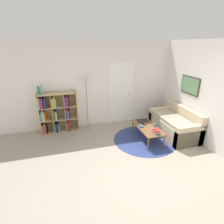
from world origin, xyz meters
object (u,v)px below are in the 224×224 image
at_px(couch, 175,125).
at_px(bottle_left, 39,91).
at_px(bowl, 141,126).
at_px(cup, 155,125).
at_px(floor_lamp, 86,85).
at_px(laptop, 143,121).
at_px(bookshelf, 57,113).
at_px(bottle_middle, 42,90).
at_px(coffee_table, 147,128).

distance_m(couch, bottle_left, 3.98).
distance_m(bowl, bottle_left, 2.96).
bearing_deg(cup, couch, 7.20).
relative_size(floor_lamp, laptop, 5.01).
bearing_deg(bookshelf, cup, -25.30).
relative_size(floor_lamp, bottle_middle, 5.76).
bearing_deg(couch, floor_lamp, 155.40).
bearing_deg(couch, laptop, 159.68).
xyz_separation_m(couch, laptop, (-0.89, 0.33, 0.10)).
distance_m(coffee_table, bowl, 0.19).
bearing_deg(coffee_table, bowl, 166.51).
relative_size(floor_lamp, coffee_table, 1.50).
height_order(bottle_left, bottle_middle, bottle_middle).
height_order(coffee_table, bottle_middle, bottle_middle).
bearing_deg(laptop, cup, -68.86).
relative_size(bottle_left, bottle_middle, 0.90).
xyz_separation_m(bookshelf, bottle_middle, (-0.32, -0.03, 0.72)).
bearing_deg(laptop, coffee_table, -95.39).
height_order(bookshelf, coffee_table, bookshelf).
distance_m(cup, bottle_middle, 3.24).
xyz_separation_m(bookshelf, couch, (3.29, -1.12, -0.29)).
relative_size(floor_lamp, cup, 19.61).
bearing_deg(coffee_table, bookshelf, 153.25).
bearing_deg(laptop, floor_lamp, 152.99).
bearing_deg(floor_lamp, bowl, -41.10).
bearing_deg(couch, bookshelf, 161.20).
distance_m(coffee_table, cup, 0.22).
distance_m(floor_lamp, bowl, 1.96).
relative_size(laptop, bottle_middle, 1.15).
bearing_deg(cup, coffee_table, 174.02).
xyz_separation_m(coffee_table, bowl, (-0.17, 0.04, 0.06)).
bearing_deg(couch, bottle_left, 163.26).
xyz_separation_m(floor_lamp, bottle_left, (-1.30, 0.02, -0.07)).
bearing_deg(cup, floor_lamp, 144.50).
bearing_deg(couch, bowl, -178.50).
distance_m(bookshelf, laptop, 2.53).
height_order(floor_lamp, bottle_left, floor_lamp).
bearing_deg(bottle_left, couch, -16.74).
bearing_deg(bottle_left, bottle_middle, -13.27).
relative_size(floor_lamp, couch, 1.08).
bearing_deg(bowl, bottle_left, 156.25).
xyz_separation_m(floor_lamp, bottle_middle, (-1.22, -0.00, -0.06)).
xyz_separation_m(couch, bowl, (-1.10, -0.03, 0.11)).
distance_m(bowl, bottle_middle, 2.89).
distance_m(coffee_table, laptop, 0.40).
height_order(laptop, cup, cup).
distance_m(couch, cup, 0.75).
distance_m(cup, bottle_left, 3.31).
relative_size(couch, bottle_left, 5.91).
relative_size(couch, bottle_middle, 5.34).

